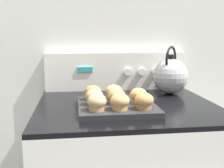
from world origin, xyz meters
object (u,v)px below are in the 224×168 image
at_px(muffin_pan, 117,107).
at_px(muffin_r0_c0, 97,102).
at_px(muffin_r0_c1, 120,102).
at_px(muffin_r1_c2, 139,96).
at_px(tea_kettle, 170,75).
at_px(muffin_r2_c0, 93,93).
at_px(muffin_r1_c0, 94,97).
at_px(muffin_r1_c1, 116,96).
at_px(muffin_r0_c2, 144,101).
at_px(muffin_r2_c1, 114,92).

xyz_separation_m(muffin_pan, muffin_r0_c0, (-0.09, -0.09, 0.04)).
xyz_separation_m(muffin_r0_c0, muffin_r0_c1, (0.08, -0.00, 0.00)).
height_order(muffin_r1_c2, tea_kettle, tea_kettle).
bearing_deg(muffin_pan, muffin_r2_c0, 135.49).
height_order(muffin_r1_c0, muffin_r1_c1, same).
bearing_deg(muffin_r1_c2, tea_kettle, 49.53).
bearing_deg(muffin_r1_c2, muffin_r0_c2, -89.89).
bearing_deg(muffin_r1_c1, muffin_r0_c0, -134.01).
relative_size(muffin_r0_c1, muffin_r1_c0, 1.00).
relative_size(muffin_r0_c0, muffin_r1_c2, 1.00).
height_order(muffin_r0_c1, muffin_r0_c2, same).
relative_size(muffin_r0_c0, muffin_r0_c2, 1.00).
distance_m(muffin_r2_c1, tea_kettle, 0.36).
bearing_deg(muffin_r0_c2, muffin_r2_c0, 135.52).
bearing_deg(muffin_r1_c2, muffin_r2_c0, 154.30).
height_order(muffin_pan, muffin_r1_c2, muffin_r1_c2).
height_order(muffin_r1_c0, muffin_r2_c1, same).
relative_size(muffin_r2_c0, muffin_r2_c1, 1.00).
bearing_deg(muffin_r2_c1, tea_kettle, 29.24).
xyz_separation_m(muffin_r0_c0, muffin_r1_c0, (-0.00, 0.09, 0.00)).
distance_m(muffin_pan, muffin_r1_c1, 0.04).
bearing_deg(muffin_r0_c0, tea_kettle, 41.25).
bearing_deg(muffin_r1_c0, muffin_r1_c2, 0.73).
distance_m(muffin_r0_c0, muffin_r2_c1, 0.19).
bearing_deg(muffin_r2_c0, muffin_r0_c2, -44.48).
xyz_separation_m(muffin_r1_c0, muffin_r2_c0, (-0.00, 0.09, 0.00)).
bearing_deg(muffin_r1_c1, muffin_r2_c1, 88.68).
xyz_separation_m(muffin_r1_c1, muffin_r1_c2, (0.09, 0.00, 0.00)).
bearing_deg(muffin_r2_c0, muffin_r1_c1, -44.28).
relative_size(muffin_pan, muffin_r1_c2, 4.29).
xyz_separation_m(muffin_pan, muffin_r2_c0, (-0.09, 0.09, 0.04)).
bearing_deg(muffin_r1_c0, muffin_r0_c0, -87.82).
bearing_deg(muffin_r2_c1, muffin_r1_c0, -135.56).
relative_size(muffin_r1_c2, muffin_r2_c1, 1.00).
bearing_deg(muffin_r1_c1, muffin_r0_c1, -90.19).
relative_size(muffin_r1_c0, muffin_r2_c1, 1.00).
relative_size(muffin_r1_c1, muffin_r1_c2, 1.00).
bearing_deg(tea_kettle, muffin_r0_c2, -122.34).
bearing_deg(muffin_r0_c0, muffin_r1_c2, 26.75).
distance_m(muffin_r0_c0, muffin_r0_c1, 0.08).
height_order(muffin_r1_c0, muffin_r2_c0, same).
relative_size(muffin_pan, muffin_r2_c0, 4.29).
bearing_deg(muffin_r0_c0, muffin_r2_c1, 63.52).
bearing_deg(muffin_pan, muffin_r2_c1, 89.28).
bearing_deg(muffin_pan, muffin_r0_c1, -90.76).
bearing_deg(muffin_pan, muffin_r1_c0, -179.79).
bearing_deg(muffin_r0_c1, muffin_r1_c1, 89.81).
xyz_separation_m(muffin_pan, muffin_r2_c1, (0.00, 0.09, 0.04)).
relative_size(muffin_r0_c2, muffin_r1_c0, 1.00).
bearing_deg(muffin_r1_c1, muffin_pan, -60.24).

